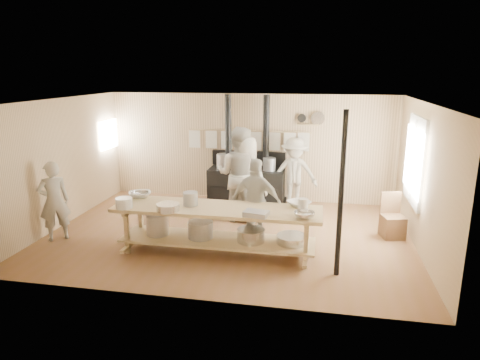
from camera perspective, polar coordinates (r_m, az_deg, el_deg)
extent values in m
plane|color=brown|center=(8.50, -1.59, -7.25)|extent=(7.00, 7.00, 0.00)
plane|color=tan|center=(10.52, 1.27, 4.36)|extent=(7.00, 0.00, 7.00)
plane|color=tan|center=(5.79, -6.97, -4.24)|extent=(7.00, 0.00, 7.00)
plane|color=tan|center=(9.49, -22.79, 2.11)|extent=(0.00, 5.00, 5.00)
plane|color=tan|center=(8.13, 23.20, 0.16)|extent=(0.00, 5.00, 5.00)
plane|color=#BAAD8B|center=(7.92, -1.72, 10.51)|extent=(7.00, 7.00, 0.00)
cube|color=beige|center=(8.66, 22.33, 2.42)|extent=(0.06, 1.35, 1.65)
plane|color=white|center=(8.65, 22.07, 2.43)|extent=(0.00, 1.50, 1.50)
cube|color=beige|center=(8.65, 22.01, 2.43)|extent=(0.02, 0.03, 1.50)
plane|color=white|center=(11.11, -17.11, 5.83)|extent=(0.00, 0.90, 0.90)
cube|color=black|center=(10.33, 0.87, -0.81)|extent=(1.80, 0.70, 0.85)
cube|color=black|center=(10.43, 0.87, -2.80)|extent=(1.90, 0.75, 0.10)
cube|color=black|center=(10.47, 1.17, 2.92)|extent=(1.80, 0.12, 0.35)
cylinder|color=black|center=(10.20, -1.56, 6.45)|extent=(0.15, 0.15, 1.75)
cylinder|color=black|center=(10.05, 3.50, 6.31)|extent=(0.15, 0.15, 1.75)
cylinder|color=#B2B2B7|center=(10.29, -2.13, 2.54)|extent=(0.36, 0.36, 0.34)
cylinder|color=gray|center=(10.06, 3.93, 2.12)|extent=(0.30, 0.30, 0.30)
cylinder|color=tan|center=(10.36, 1.19, 6.55)|extent=(3.00, 0.04, 0.04)
cube|color=silver|center=(10.69, -6.00, 5.54)|extent=(0.28, 0.01, 0.46)
cube|color=silver|center=(10.59, -3.99, 5.49)|extent=(0.28, 0.01, 0.46)
cube|color=silver|center=(10.50, -1.95, 5.44)|extent=(0.28, 0.01, 0.46)
cube|color=silver|center=(10.42, 0.13, 5.38)|extent=(0.28, 0.01, 0.46)
cube|color=silver|center=(10.36, 2.24, 5.32)|extent=(0.28, 0.01, 0.46)
cube|color=silver|center=(10.31, 4.37, 5.24)|extent=(0.28, 0.01, 0.46)
cube|color=silver|center=(10.27, 6.51, 5.16)|extent=(0.28, 0.01, 0.46)
cube|color=silver|center=(10.25, 8.67, 5.07)|extent=(0.28, 0.01, 0.46)
cube|color=tan|center=(10.22, 9.04, 7.29)|extent=(0.50, 0.14, 0.03)
cylinder|color=black|center=(10.22, 8.23, 8.17)|extent=(0.20, 0.04, 0.20)
cylinder|color=silver|center=(10.21, 10.32, 8.08)|extent=(0.32, 0.03, 0.32)
cube|color=tan|center=(7.40, -3.12, -3.87)|extent=(3.60, 0.90, 0.06)
cube|color=tan|center=(7.60, -3.06, -7.96)|extent=(3.40, 0.80, 0.04)
cube|color=tan|center=(7.62, -3.06, -8.30)|extent=(3.30, 0.06, 0.06)
cube|color=tan|center=(7.77, -14.86, -6.53)|extent=(0.07, 0.07, 0.85)
cube|color=tan|center=(8.28, -13.09, -5.10)|extent=(0.07, 0.07, 0.85)
cube|color=tan|center=(7.06, 8.77, -8.37)|extent=(0.07, 0.07, 0.85)
cube|color=tan|center=(7.62, 8.95, -6.64)|extent=(0.07, 0.07, 0.85)
cylinder|color=#B2B2B7|center=(7.84, -10.95, -5.83)|extent=(0.40, 0.40, 0.38)
cylinder|color=gray|center=(7.61, -5.29, -6.59)|extent=(0.44, 0.44, 0.30)
cylinder|color=silver|center=(7.44, 1.46, -7.37)|extent=(0.48, 0.48, 0.22)
cylinder|color=silver|center=(7.38, 6.88, -7.98)|extent=(0.52, 0.52, 0.14)
cylinder|color=black|center=(6.64, 13.32, -2.08)|extent=(0.08, 0.08, 2.60)
imported|color=#A6A393|center=(8.74, -23.56, -2.60)|extent=(0.66, 0.64, 1.53)
imported|color=#A6A393|center=(9.02, -0.12, 0.75)|extent=(1.08, 0.90, 2.02)
imported|color=#A6A393|center=(9.01, 0.82, 0.11)|extent=(1.00, 0.77, 1.82)
imported|color=#A6A393|center=(7.79, 2.19, -3.00)|extent=(1.00, 0.55, 1.62)
imported|color=#A6A393|center=(9.94, 7.22, 0.89)|extent=(1.12, 0.69, 1.66)
cube|color=#513620|center=(8.80, 19.66, -5.86)|extent=(0.49, 0.49, 0.43)
cube|color=#513620|center=(8.83, 19.43, -2.99)|extent=(0.40, 0.13, 0.48)
imported|color=white|center=(8.17, -13.20, -1.89)|extent=(0.54, 0.54, 0.10)
imported|color=silver|center=(8.17, -13.20, -1.89)|extent=(0.43, 0.43, 0.10)
imported|color=white|center=(7.50, 7.86, -3.13)|extent=(0.54, 0.54, 0.09)
imported|color=silver|center=(6.92, 8.58, -4.63)|extent=(0.44, 0.44, 0.10)
cube|color=#B2B2B7|center=(6.93, 2.16, -4.51)|extent=(0.43, 0.32, 0.09)
cylinder|color=silver|center=(7.29, -9.57, -3.60)|extent=(0.48, 0.48, 0.12)
cylinder|color=gray|center=(7.50, -6.62, -2.50)|extent=(0.33, 0.33, 0.24)
cylinder|color=white|center=(7.58, -15.20, -2.98)|extent=(0.31, 0.31, 0.18)
cylinder|color=white|center=(7.13, 8.40, -3.43)|extent=(0.20, 0.20, 0.25)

